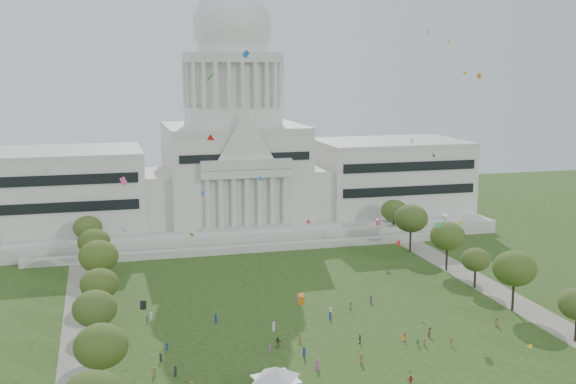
% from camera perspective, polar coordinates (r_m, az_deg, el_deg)
% --- Properties ---
extents(ground, '(400.00, 400.00, 0.00)m').
position_cam_1_polar(ground, '(136.22, 5.00, -13.27)').
color(ground, '#284516').
rests_on(ground, ground).
extents(capitol, '(160.00, 64.50, 91.30)m').
position_cam_1_polar(capitol, '(237.11, -4.26, 2.41)').
color(capitol, beige).
rests_on(capitol, ground).
extents(path_left, '(8.00, 160.00, 0.04)m').
position_cam_1_polar(path_left, '(157.04, -15.99, -10.39)').
color(path_left, gray).
rests_on(path_left, ground).
extents(path_right, '(8.00, 160.00, 0.04)m').
position_cam_1_polar(path_right, '(181.50, 16.22, -7.60)').
color(path_right, gray).
rests_on(path_right, ground).
extents(row_tree_l_1, '(8.86, 8.86, 12.59)m').
position_cam_1_polar(row_tree_l_1, '(122.98, -14.57, -11.70)').
color(row_tree_l_1, black).
rests_on(row_tree_l_1, ground).
extents(row_tree_l_2, '(8.42, 8.42, 11.97)m').
position_cam_1_polar(row_tree_l_2, '(142.18, -15.03, -8.89)').
color(row_tree_l_2, black).
rests_on(row_tree_l_2, ground).
extents(row_tree_r_2, '(9.55, 9.55, 13.58)m').
position_cam_1_polar(row_tree_r_2, '(166.63, 17.47, -5.79)').
color(row_tree_r_2, black).
rests_on(row_tree_r_2, ground).
extents(row_tree_l_3, '(8.12, 8.12, 11.55)m').
position_cam_1_polar(row_tree_l_3, '(158.09, -14.68, -7.05)').
color(row_tree_l_3, black).
rests_on(row_tree_l_3, ground).
extents(row_tree_r_3, '(7.01, 7.01, 9.98)m').
position_cam_1_polar(row_tree_r_3, '(181.47, 14.62, -5.20)').
color(row_tree_r_3, black).
rests_on(row_tree_r_3, ground).
extents(row_tree_l_4, '(9.29, 9.29, 13.21)m').
position_cam_1_polar(row_tree_l_4, '(175.58, -14.74, -4.94)').
color(row_tree_l_4, black).
rests_on(row_tree_l_4, ground).
extents(row_tree_r_4, '(9.19, 9.19, 13.06)m').
position_cam_1_polar(row_tree_r_4, '(194.32, 12.50, -3.43)').
color(row_tree_r_4, black).
rests_on(row_tree_r_4, ground).
extents(row_tree_l_5, '(8.33, 8.33, 11.85)m').
position_cam_1_polar(row_tree_l_5, '(193.85, -15.10, -3.84)').
color(row_tree_l_5, black).
rests_on(row_tree_l_5, ground).
extents(row_tree_r_5, '(9.82, 9.82, 13.96)m').
position_cam_1_polar(row_tree_r_5, '(211.27, 9.70, -2.07)').
color(row_tree_r_5, black).
rests_on(row_tree_r_5, ground).
extents(row_tree_l_6, '(8.19, 8.19, 11.64)m').
position_cam_1_polar(row_tree_l_6, '(211.57, -15.54, -2.74)').
color(row_tree_l_6, black).
rests_on(row_tree_l_6, ground).
extents(row_tree_r_6, '(8.42, 8.42, 11.97)m').
position_cam_1_polar(row_tree_r_6, '(228.58, 8.39, -1.47)').
color(row_tree_r_6, black).
rests_on(row_tree_r_6, ground).
extents(event_tent, '(10.86, 10.86, 5.07)m').
position_cam_1_polar(event_tent, '(122.05, -0.96, -14.09)').
color(event_tent, '#4C4C4C').
rests_on(event_tent, ground).
extents(person_0, '(1.12, 1.13, 1.97)m').
position_cam_1_polar(person_0, '(158.59, 16.16, -9.82)').
color(person_0, olive).
rests_on(person_0, ground).
extents(person_2, '(1.14, 1.00, 2.00)m').
position_cam_1_polar(person_2, '(149.74, 11.16, -10.80)').
color(person_2, olive).
rests_on(person_2, ground).
extents(person_3, '(1.01, 1.07, 1.51)m').
position_cam_1_polar(person_3, '(144.85, 10.22, -11.61)').
color(person_3, '#33723F').
rests_on(person_3, ground).
extents(person_4, '(0.87, 1.22, 1.89)m').
position_cam_1_polar(person_4, '(144.35, 5.70, -11.49)').
color(person_4, '#4C4C51').
rests_on(person_4, ground).
extents(person_5, '(1.55, 1.59, 1.72)m').
position_cam_1_polar(person_5, '(142.70, -0.81, -11.74)').
color(person_5, '#26262B').
rests_on(person_5, ground).
extents(person_8, '(0.92, 0.71, 1.67)m').
position_cam_1_polar(person_8, '(141.61, -0.90, -11.92)').
color(person_8, olive).
rests_on(person_8, ground).
extents(person_9, '(1.26, 1.07, 1.74)m').
position_cam_1_polar(person_9, '(146.33, 12.78, -11.43)').
color(person_9, olive).
rests_on(person_9, ground).
extents(person_10, '(0.77, 1.12, 1.74)m').
position_cam_1_polar(person_10, '(146.44, 9.20, -11.28)').
color(person_10, '#994C8C').
rests_on(person_10, ground).
extents(person_11, '(1.43, 0.75, 1.47)m').
position_cam_1_polar(person_11, '(128.92, 9.66, -14.42)').
color(person_11, '#B21E1E').
rests_on(person_11, ground).
extents(distant_crowd, '(59.05, 40.14, 1.91)m').
position_cam_1_polar(distant_crowd, '(145.11, -2.11, -11.35)').
color(distant_crowd, '#26262B').
rests_on(distant_crowd, ground).
extents(kite_swarm, '(91.96, 107.49, 57.38)m').
position_cam_1_polar(kite_swarm, '(138.62, 4.37, -0.76)').
color(kite_swarm, yellow).
rests_on(kite_swarm, ground).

